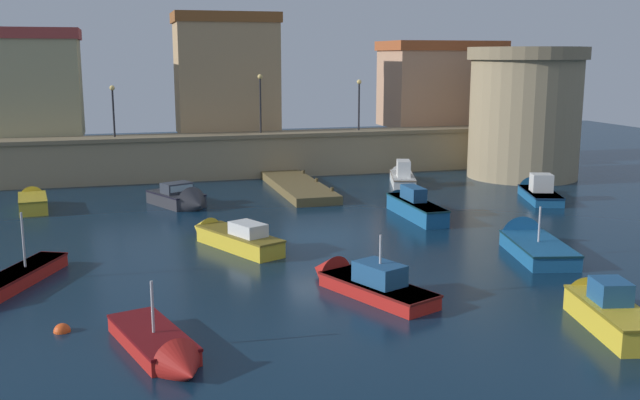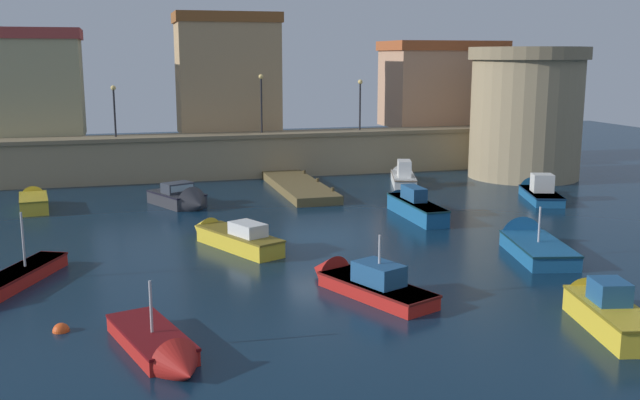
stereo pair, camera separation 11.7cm
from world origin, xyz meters
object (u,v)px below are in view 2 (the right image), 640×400
at_px(moored_boat_2, 230,236).
at_px(moored_boat_4, 183,199).
at_px(fortress_tower, 526,112).
at_px(quay_lamp_2, 360,97).
at_px(moored_boat_0, 162,349).
at_px(moored_boat_1, 530,243).
at_px(mooring_buoy_0, 61,331).
at_px(quay_lamp_0, 114,102).
at_px(moored_boat_7, 537,191).
at_px(moored_boat_3, 403,176).
at_px(moored_boat_5, 602,308).
at_px(moored_boat_9, 4,284).
at_px(moored_boat_10, 359,281).
at_px(moored_boat_8, 411,205).
at_px(moored_boat_6, 33,201).
at_px(quay_lamp_1, 261,95).

bearing_deg(moored_boat_2, moored_boat_4, -17.46).
bearing_deg(moored_boat_4, fortress_tower, 74.33).
relative_size(quay_lamp_2, moored_boat_0, 0.69).
relative_size(fortress_tower, moored_boat_1, 1.48).
distance_m(moored_boat_1, mooring_buoy_0, 18.67).
height_order(quay_lamp_0, moored_boat_2, quay_lamp_0).
xyz_separation_m(quay_lamp_0, moored_boat_7, (23.07, -11.82, -4.69)).
xyz_separation_m(moored_boat_3, moored_boat_5, (-3.48, -24.77, 0.03)).
height_order(moored_boat_0, moored_boat_4, moored_boat_0).
distance_m(quay_lamp_0, moored_boat_9, 22.76).
xyz_separation_m(moored_boat_4, moored_boat_9, (-7.20, -12.82, -0.16)).
xyz_separation_m(moored_boat_9, moored_boat_10, (11.77, -3.20, 0.09)).
bearing_deg(moored_boat_4, moored_boat_10, -9.33).
distance_m(moored_boat_5, mooring_buoy_0, 16.17).
bearing_deg(moored_boat_7, moored_boat_0, 146.38).
distance_m(moored_boat_0, mooring_buoy_0, 3.94).
distance_m(moored_boat_0, moored_boat_8, 20.04).
bearing_deg(moored_boat_9, moored_boat_2, 140.05).
bearing_deg(moored_boat_10, moored_boat_4, -6.98).
height_order(moored_boat_4, moored_boat_9, moored_boat_9).
distance_m(moored_boat_6, mooring_buoy_0, 19.22).
relative_size(moored_boat_3, moored_boat_10, 0.98).
distance_m(moored_boat_4, moored_boat_8, 12.14).
relative_size(moored_boat_2, moored_boat_7, 1.04).
bearing_deg(moored_boat_2, moored_boat_1, -134.13).
xyz_separation_m(fortress_tower, quay_lamp_2, (-9.73, 5.24, 0.90)).
height_order(moored_boat_0, moored_boat_3, moored_boat_0).
bearing_deg(fortress_tower, moored_boat_5, -115.94).
bearing_deg(moored_boat_0, quay_lamp_1, 147.59).
relative_size(moored_boat_0, moored_boat_3, 0.89).
xyz_separation_m(moored_boat_8, mooring_buoy_0, (-16.09, -12.15, -0.52)).
xyz_separation_m(moored_boat_4, moored_boat_6, (-7.69, 1.78, -0.03)).
bearing_deg(quay_lamp_2, moored_boat_7, -60.27).
bearing_deg(moored_boat_10, moored_boat_8, -53.43).
distance_m(moored_boat_5, moored_boat_6, 29.21).
distance_m(moored_boat_0, moored_boat_3, 29.00).
bearing_deg(moored_boat_4, moored_boat_5, 1.69).
bearing_deg(moored_boat_5, moored_boat_3, 4.15).
distance_m(quay_lamp_0, moored_boat_1, 27.84).
relative_size(moored_boat_0, moored_boat_4, 1.11).
distance_m(quay_lamp_2, moored_boat_9, 30.20).
xyz_separation_m(moored_boat_1, moored_boat_6, (-20.77, 14.68, 0.07)).
bearing_deg(moored_boat_2, moored_boat_6, 14.76).
distance_m(moored_boat_2, moored_boat_7, 19.52).
bearing_deg(moored_boat_8, moored_boat_7, -74.91).
bearing_deg(moored_boat_7, mooring_buoy_0, 138.58).
bearing_deg(fortress_tower, moored_boat_9, -150.87).
height_order(quay_lamp_1, moored_boat_2, quay_lamp_1).
bearing_deg(quay_lamp_1, moored_boat_0, -106.12).
bearing_deg(moored_boat_4, moored_boat_1, 20.11).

